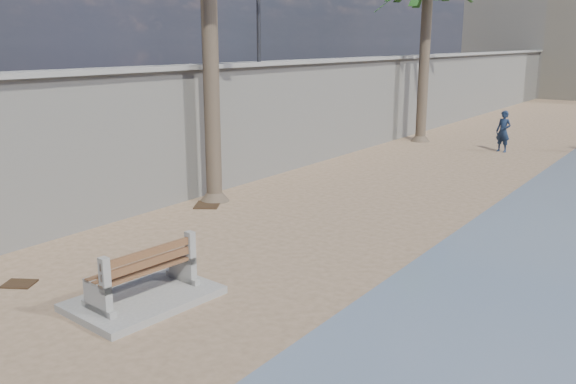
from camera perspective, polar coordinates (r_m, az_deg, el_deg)
The scene contains 6 objects.
seawall at distance 25.85m, azimuth 8.20°, elevation 8.30°, with size 0.45×70.00×3.50m, color gray.
wall_cap at distance 25.74m, azimuth 8.34°, elevation 12.28°, with size 0.80×70.00×0.12m, color gray.
bench_far at distance 10.38m, azimuth -13.44°, elevation -7.84°, with size 1.78×2.45×0.97m.
person_a at distance 25.26m, azimuth 19.52°, elevation 5.64°, with size 0.67×0.45×1.86m, color #15223A.
debris_c at distance 16.21m, azimuth -7.55°, elevation -1.21°, with size 0.78×0.62×0.03m, color #382616.
debris_d at distance 11.95m, azimuth -23.85°, elevation -7.86°, with size 0.52×0.42×0.03m, color #382616.
Camera 1 is at (6.49, -2.92, 4.20)m, focal length 38.00 mm.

